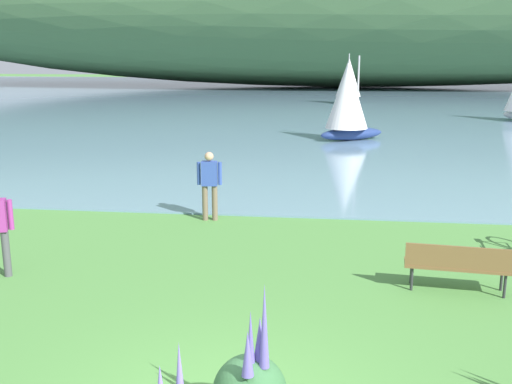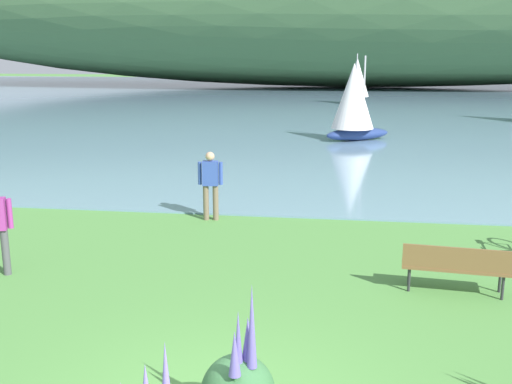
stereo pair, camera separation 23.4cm
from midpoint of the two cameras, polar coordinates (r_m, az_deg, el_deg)
name	(u,v)px [view 2 (the right image)]	position (r m, az deg, el deg)	size (l,w,h in m)	color
bay_water	(326,98)	(54.68, 6.80, 8.89)	(180.00, 80.00, 0.04)	#6B8EA8
park_bench_near_camera	(456,265)	(10.93, 19.07, -6.57)	(1.84, 0.67, 0.88)	brown
person_at_shoreline	(210,181)	(14.73, -3.90, 1.02)	(0.61, 0.25, 1.71)	#72604C
sailboat_nearest_to_shore	(354,101)	(28.15, 9.53, 8.52)	(3.29, 2.73, 3.86)	navy
sailboat_mid_bay	(357,80)	(48.26, 9.69, 10.42)	(2.07, 3.34, 3.87)	white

